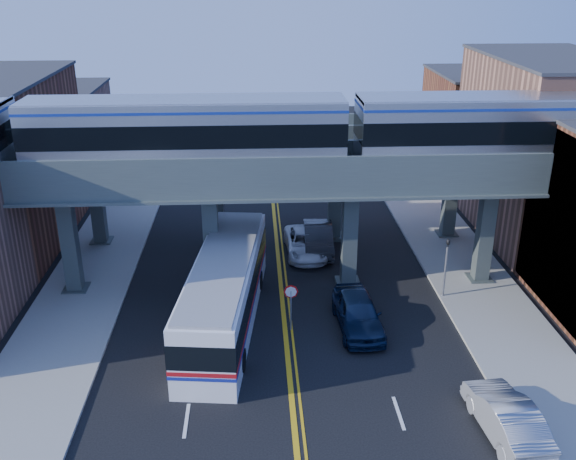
# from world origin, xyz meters

# --- Properties ---
(ground) EXTENTS (120.00, 120.00, 0.00)m
(ground) POSITION_xyz_m (0.00, 0.00, 0.00)
(ground) COLOR black
(ground) RESTS_ON ground
(sidewalk_west) EXTENTS (5.00, 70.00, 0.16)m
(sidewalk_west) POSITION_xyz_m (-11.50, 10.00, 0.08)
(sidewalk_west) COLOR gray
(sidewalk_west) RESTS_ON ground
(sidewalk_east) EXTENTS (5.00, 70.00, 0.16)m
(sidewalk_east) POSITION_xyz_m (11.50, 10.00, 0.08)
(sidewalk_east) COLOR gray
(sidewalk_east) RESTS_ON ground
(building_west_c) EXTENTS (8.00, 10.00, 8.00)m
(building_west_c) POSITION_xyz_m (-18.50, 29.00, 4.00)
(building_west_c) COLOR #A56D55
(building_west_c) RESTS_ON ground
(building_east_b) EXTENTS (8.00, 14.00, 12.00)m
(building_east_b) POSITION_xyz_m (18.50, 16.00, 6.00)
(building_east_b) COLOR #A56D55
(building_east_b) RESTS_ON ground
(building_east_c) EXTENTS (8.00, 10.00, 9.00)m
(building_east_c) POSITION_xyz_m (18.50, 29.00, 4.50)
(building_east_c) COLOR brown
(building_east_c) RESTS_ON ground
(mural_panel) EXTENTS (0.10, 9.50, 9.50)m
(mural_panel) POSITION_xyz_m (14.55, 4.00, 4.75)
(mural_panel) COLOR teal
(mural_panel) RESTS_ON ground
(elevated_viaduct_near) EXTENTS (52.00, 3.60, 7.40)m
(elevated_viaduct_near) POSITION_xyz_m (0.00, 8.00, 6.47)
(elevated_viaduct_near) COLOR #45504E
(elevated_viaduct_near) RESTS_ON ground
(elevated_viaduct_far) EXTENTS (52.00, 3.60, 7.40)m
(elevated_viaduct_far) POSITION_xyz_m (0.00, 15.00, 6.47)
(elevated_viaduct_far) COLOR #45504E
(elevated_viaduct_far) RESTS_ON ground
(transit_train) EXTENTS (52.67, 3.31, 3.86)m
(transit_train) POSITION_xyz_m (-5.06, 8.00, 9.49)
(transit_train) COLOR black
(transit_train) RESTS_ON elevated_viaduct_near
(stop_sign) EXTENTS (0.76, 0.09, 2.63)m
(stop_sign) POSITION_xyz_m (0.30, 3.00, 1.76)
(stop_sign) COLOR slate
(stop_sign) RESTS_ON ground
(traffic_signal) EXTENTS (0.15, 0.18, 4.10)m
(traffic_signal) POSITION_xyz_m (9.20, 6.00, 2.30)
(traffic_signal) COLOR slate
(traffic_signal) RESTS_ON ground
(transit_bus) EXTENTS (4.58, 14.07, 3.56)m
(transit_bus) POSITION_xyz_m (-3.11, 3.99, 1.83)
(transit_bus) COLOR white
(transit_bus) RESTS_ON ground
(car_lane_a) EXTENTS (2.42, 5.50, 1.84)m
(car_lane_a) POSITION_xyz_m (3.81, 3.00, 0.92)
(car_lane_a) COLOR black
(car_lane_a) RESTS_ON ground
(car_lane_b) EXTENTS (2.10, 5.41, 1.76)m
(car_lane_b) POSITION_xyz_m (2.71, 12.97, 0.88)
(car_lane_b) COLOR #333336
(car_lane_b) RESTS_ON ground
(car_lane_c) EXTENTS (2.71, 5.56, 1.52)m
(car_lane_c) POSITION_xyz_m (1.83, 12.51, 0.76)
(car_lane_c) COLOR silver
(car_lane_c) RESTS_ON ground
(car_lane_d) EXTENTS (2.68, 5.51, 1.54)m
(car_lane_d) POSITION_xyz_m (3.66, 26.66, 0.77)
(car_lane_d) COLOR #A8A7AC
(car_lane_d) RESTS_ON ground
(car_parked_curb) EXTENTS (2.22, 5.30, 1.70)m
(car_parked_curb) POSITION_xyz_m (8.50, -5.54, 0.85)
(car_parked_curb) COLOR #98999D
(car_parked_curb) RESTS_ON ground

